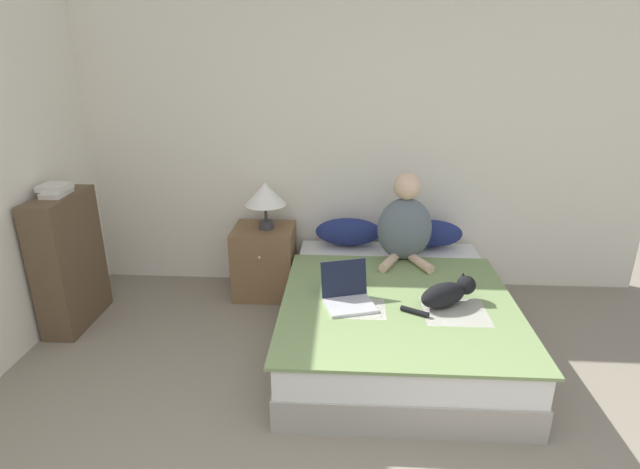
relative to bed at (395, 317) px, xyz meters
The scene contains 11 objects.
wall_back 1.55m from the bed, 113.63° to the left, with size 5.16×0.05×2.55m.
bed is the anchor object (origin of this frame).
pillow_near 0.94m from the bed, 112.06° to the left, with size 0.55×0.23×0.23m.
pillow_far 0.94m from the bed, 67.97° to the left, with size 0.55×0.23×0.23m.
person_sitting 0.74m from the bed, 79.80° to the left, with size 0.41×0.40×0.69m.
cat_tabby 0.47m from the bed, 33.06° to the right, with size 0.50×0.33×0.18m.
laptop_open 0.47m from the bed, 147.12° to the right, with size 0.38×0.37×0.25m.
nightstand 1.26m from the bed, 144.85° to the left, with size 0.49×0.47×0.59m.
table_lamp 1.40m from the bed, 144.38° to the left, with size 0.33×0.33×0.38m.
bookshelf 2.40m from the bed, behind, with size 0.24×0.62×1.00m.
book_stack_top 2.53m from the bed, behind, with size 0.19×0.24×0.08m.
Camera 1 is at (0.11, -0.93, 1.96)m, focal length 28.00 mm.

